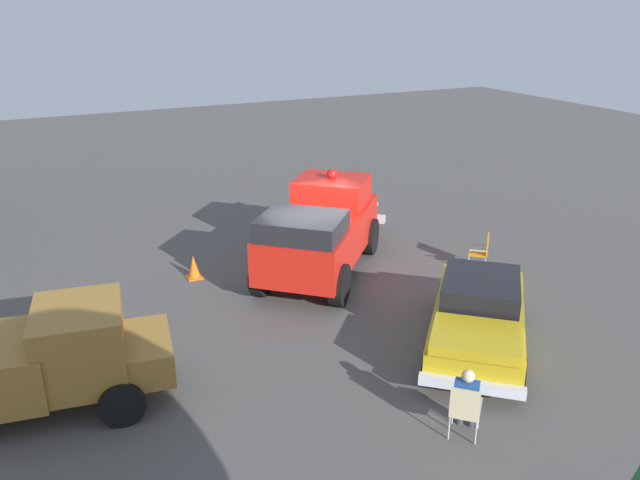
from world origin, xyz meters
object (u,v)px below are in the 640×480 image
(parked_pickup, at_px, (29,362))
(vintage_fire_truck, at_px, (322,228))
(spectator_standing, at_px, (305,202))
(spectator_seated, at_px, (466,398))
(classic_hot_rod, at_px, (478,316))
(lawn_chair_near_truck, at_px, (465,408))
(lawn_chair_by_car, at_px, (483,249))
(traffic_cone, at_px, (194,267))

(parked_pickup, bearing_deg, vintage_fire_truck, -154.98)
(spectator_standing, bearing_deg, parked_pickup, 37.84)
(spectator_seated, bearing_deg, vintage_fire_truck, -97.57)
(spectator_seated, distance_m, spectator_standing, 10.55)
(classic_hot_rod, bearing_deg, lawn_chair_near_truck, 47.01)
(lawn_chair_by_car, bearing_deg, spectator_standing, -58.34)
(spectator_standing, xyz_separation_m, traffic_cone, (4.19, 2.02, -0.66))
(spectator_seated, bearing_deg, traffic_cone, -74.38)
(spectator_seated, distance_m, traffic_cone, 8.68)
(vintage_fire_truck, height_order, spectator_standing, vintage_fire_truck)
(vintage_fire_truck, bearing_deg, spectator_standing, -106.26)
(vintage_fire_truck, distance_m, lawn_chair_by_car, 4.39)
(spectator_seated, xyz_separation_m, traffic_cone, (2.34, -8.36, -0.39))
(vintage_fire_truck, bearing_deg, lawn_chair_by_car, 153.72)
(classic_hot_rod, relative_size, parked_pickup, 0.89)
(classic_hot_rod, xyz_separation_m, parked_pickup, (8.51, -1.72, 0.24))
(lawn_chair_by_car, bearing_deg, lawn_chair_near_truck, 48.21)
(lawn_chair_near_truck, height_order, spectator_seated, spectator_seated)
(lawn_chair_near_truck, distance_m, spectator_standing, 10.66)
(classic_hot_rod, height_order, lawn_chair_near_truck, classic_hot_rod)
(lawn_chair_near_truck, xyz_separation_m, traffic_cone, (2.24, -8.45, -0.28))
(classic_hot_rod, bearing_deg, lawn_chair_by_car, -130.92)
(parked_pickup, xyz_separation_m, traffic_cone, (-4.13, -4.44, -0.68))
(spectator_standing, bearing_deg, vintage_fire_truck, 73.74)
(spectator_standing, bearing_deg, lawn_chair_by_car, 121.66)
(parked_pickup, bearing_deg, traffic_cone, -132.94)
(lawn_chair_near_truck, height_order, lawn_chair_by_car, same)
(lawn_chair_near_truck, bearing_deg, spectator_seated, -134.97)
(classic_hot_rod, xyz_separation_m, traffic_cone, (4.38, -6.16, -0.44))
(vintage_fire_truck, bearing_deg, classic_hot_rod, 101.52)
(classic_hot_rod, bearing_deg, spectator_seated, 47.09)
(lawn_chair_near_truck, bearing_deg, spectator_standing, -100.53)
(lawn_chair_by_car, distance_m, spectator_standing, 5.78)
(spectator_standing, distance_m, traffic_cone, 4.70)
(lawn_chair_by_car, xyz_separation_m, spectator_standing, (3.03, -4.91, 0.37))
(vintage_fire_truck, xyz_separation_m, spectator_standing, (-0.87, -2.98, -0.23))
(classic_hot_rod, bearing_deg, spectator_standing, -88.68)
(lawn_chair_by_car, height_order, traffic_cone, lawn_chair_by_car)
(vintage_fire_truck, distance_m, spectator_seated, 7.48)
(traffic_cone, bearing_deg, spectator_seated, 105.62)
(lawn_chair_near_truck, relative_size, spectator_seated, 0.79)
(lawn_chair_by_car, distance_m, traffic_cone, 7.78)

